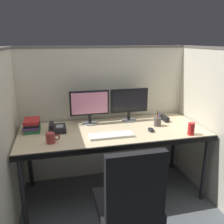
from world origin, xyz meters
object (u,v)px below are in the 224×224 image
desk (113,135)px  soda_can (191,129)px  office_chair (128,220)px  computer_mouse (151,130)px  monitor_right (129,102)px  desk_phone (57,128)px  keyboard_main (111,135)px  coffee_mug (51,138)px  book_stack (32,125)px  red_stapler (165,118)px  monitor_left (90,105)px  pen_cup (158,122)px

desk → soda_can: soda_can is taller
office_chair → computer_mouse: office_chair is taller
monitor_right → desk_phone: bearing=-169.0°
keyboard_main → coffee_mug: 0.57m
coffee_mug → keyboard_main: bearing=2.0°
coffee_mug → office_chair: bearing=-52.8°
office_chair → keyboard_main: 0.81m
soda_can → book_stack: bearing=162.4°
keyboard_main → red_stapler: bearing=24.1°
computer_mouse → red_stapler: 0.40m
red_stapler → computer_mouse: bearing=-135.7°
monitor_left → computer_mouse: monitor_left is taller
computer_mouse → red_stapler: (0.28, 0.28, 0.01)m
desk → monitor_right: (0.25, 0.27, 0.27)m
monitor_right → keyboard_main: monitor_right is taller
keyboard_main → computer_mouse: 0.43m
office_chair → book_stack: (-0.71, 1.05, 0.44)m
computer_mouse → book_stack: 1.22m
red_stapler → pen_cup: 0.21m
office_chair → book_stack: 1.34m
computer_mouse → pen_cup: size_ratio=0.57×
desk_phone → soda_can: 1.34m
red_stapler → desk_phone: size_ratio=0.79×
desk → keyboard_main: (-0.06, -0.15, 0.06)m
red_stapler → pen_cup: bearing=-136.9°
desk → office_chair: 0.93m
office_chair → red_stapler: bearing=50.3°
desk → red_stapler: size_ratio=12.67×
office_chair → keyboard_main: size_ratio=2.27×
desk → office_chair: bearing=-96.7°
desk_phone → red_stapler: bearing=2.6°
desk → soda_can: bearing=-22.4°
book_stack → desk_phone: 0.26m
office_chair → keyboard_main: office_chair is taller
office_chair → red_stapler: size_ratio=6.50×
pen_cup → soda_can: (0.21, -0.31, 0.01)m
desk → pen_cup: (0.50, 0.02, 0.10)m
office_chair → computer_mouse: bearing=54.5°
office_chair → monitor_right: 1.32m
office_chair → desk_phone: 1.15m
red_stapler → pen_cup: size_ratio=0.88×
computer_mouse → red_stapler: red_stapler is taller
computer_mouse → book_stack: bearing=165.7°
monitor_right → pen_cup: 0.39m
red_stapler → book_stack: size_ratio=0.66×
monitor_right → book_stack: size_ratio=1.91×
red_stapler → desk_phone: bearing=-177.4°
book_stack → office_chair: bearing=-56.0°
coffee_mug → soda_can: (1.34, -0.12, 0.01)m
book_stack → monitor_left: bearing=7.2°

